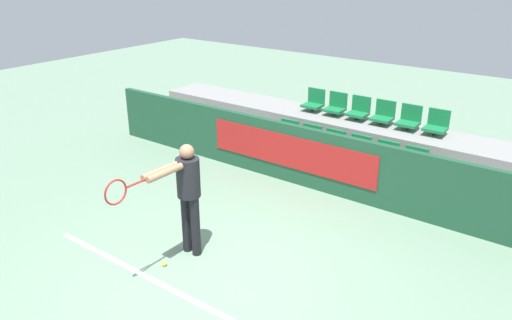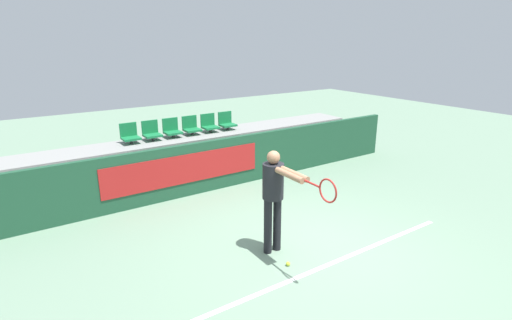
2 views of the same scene
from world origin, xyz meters
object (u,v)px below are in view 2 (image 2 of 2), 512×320
object	(u,v)px
stadium_chair_4	(230,149)
stadium_chair_8	(172,129)
stadium_chair_3	(211,152)
tennis_player	(276,192)
stadium_chair_5	(248,146)
stadium_chair_11	(227,122)
stadium_chair_7	(151,132)
stadium_chair_9	(191,127)
stadium_chair_6	(130,135)
stadium_chair_2	(191,156)
stadium_chair_0	(147,164)
stadium_chair_1	(169,160)
tennis_ball	(288,264)
stadium_chair_10	(209,124)

from	to	relation	value
stadium_chair_4	stadium_chair_8	size ratio (longest dim) A/B	1.00
stadium_chair_3	tennis_player	world-z (taller)	tennis_player
stadium_chair_5	stadium_chair_11	distance (m)	1.14
stadium_chair_3	stadium_chair_4	bearing A→B (deg)	0.00
stadium_chair_4	stadium_chair_7	bearing A→B (deg)	146.41
stadium_chair_7	stadium_chair_9	distance (m)	1.06
stadium_chair_3	stadium_chair_6	size ratio (longest dim) A/B	1.00
stadium_chair_4	stadium_chair_9	xyz separation A→B (m)	(-0.53, 1.06, 0.44)
stadium_chair_2	stadium_chair_5	size ratio (longest dim) A/B	1.00
stadium_chair_7	stadium_chair_11	bearing A→B (deg)	0.00
stadium_chair_6	stadium_chair_7	bearing A→B (deg)	0.00
stadium_chair_6	stadium_chair_9	world-z (taller)	same
stadium_chair_5	stadium_chair_11	xyz separation A→B (m)	(0.00, 1.06, 0.44)
stadium_chair_5	stadium_chair_9	distance (m)	1.56
stadium_chair_4	stadium_chair_0	bearing A→B (deg)	180.00
stadium_chair_3	stadium_chair_5	bearing A→B (deg)	0.00
stadium_chair_1	tennis_ball	xyz separation A→B (m)	(0.15, -4.15, -0.60)
stadium_chair_5	tennis_player	size ratio (longest dim) A/B	0.28
stadium_chair_5	stadium_chair_4	bearing A→B (deg)	180.00
stadium_chair_3	stadium_chair_11	xyz separation A→B (m)	(1.06, 1.06, 0.44)
stadium_chair_7	tennis_player	size ratio (longest dim) A/B	0.28
stadium_chair_11	stadium_chair_7	bearing A→B (deg)	180.00
tennis_player	stadium_chair_9	bearing A→B (deg)	80.91
stadium_chair_3	tennis_ball	xyz separation A→B (m)	(-0.91, -4.15, -0.60)
stadium_chair_10	stadium_chair_3	bearing A→B (deg)	-116.65
stadium_chair_0	tennis_ball	world-z (taller)	stadium_chair_0
stadium_chair_2	stadium_chair_7	world-z (taller)	stadium_chair_7
stadium_chair_4	stadium_chair_9	world-z (taller)	stadium_chair_9
stadium_chair_5	tennis_ball	world-z (taller)	stadium_chair_5
stadium_chair_0	stadium_chair_8	distance (m)	1.56
stadium_chair_4	stadium_chair_6	distance (m)	2.41
stadium_chair_3	stadium_chair_11	distance (m)	1.56
stadium_chair_11	tennis_ball	size ratio (longest dim) A/B	7.20
stadium_chair_10	stadium_chair_11	bearing A→B (deg)	0.00
stadium_chair_0	stadium_chair_11	world-z (taller)	stadium_chair_11
stadium_chair_2	stadium_chair_0	bearing A→B (deg)	180.00
stadium_chair_10	tennis_ball	world-z (taller)	stadium_chair_10
stadium_chair_5	stadium_chair_10	xyz separation A→B (m)	(-0.53, 1.06, 0.44)
stadium_chair_8	tennis_player	xyz separation A→B (m)	(-0.32, -4.78, -0.03)
stadium_chair_3	stadium_chair_2	bearing A→B (deg)	180.00
stadium_chair_6	tennis_ball	world-z (taller)	stadium_chair_6
stadium_chair_2	stadium_chair_5	bearing A→B (deg)	0.00
stadium_chair_0	stadium_chair_3	xyz separation A→B (m)	(1.59, 0.00, 0.00)
stadium_chair_9	stadium_chair_2	bearing A→B (deg)	-116.65
stadium_chair_0	stadium_chair_9	world-z (taller)	stadium_chair_9
stadium_chair_1	stadium_chair_2	distance (m)	0.53
stadium_chair_10	stadium_chair_4	bearing A→B (deg)	-90.00
stadium_chair_5	stadium_chair_7	distance (m)	2.41
stadium_chair_5	stadium_chair_9	world-z (taller)	stadium_chair_9
stadium_chair_6	stadium_chair_7	xyz separation A→B (m)	(0.53, 0.00, 0.00)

